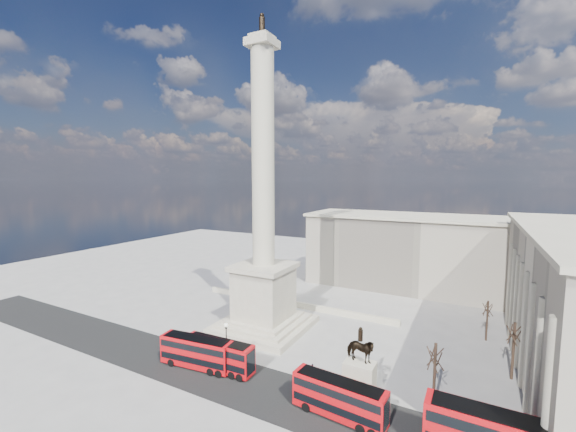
% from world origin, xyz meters
% --- Properties ---
extents(ground, '(180.00, 180.00, 0.00)m').
position_xyz_m(ground, '(0.00, 0.00, 0.00)').
color(ground, '#9E9B95').
rests_on(ground, ground).
extents(asphalt_road, '(120.00, 9.00, 0.01)m').
position_xyz_m(asphalt_road, '(5.00, -10.00, 0.00)').
color(asphalt_road, black).
rests_on(asphalt_road, ground).
extents(nelsons_column, '(14.00, 14.00, 49.85)m').
position_xyz_m(nelsons_column, '(0.00, 5.00, 12.92)').
color(nelsons_column, beige).
rests_on(nelsons_column, ground).
extents(balustrade_wall, '(40.00, 0.60, 1.10)m').
position_xyz_m(balustrade_wall, '(0.00, 16.00, 0.55)').
color(balustrade_wall, beige).
rests_on(balustrade_wall, ground).
extents(building_northeast, '(51.00, 17.00, 16.60)m').
position_xyz_m(building_northeast, '(20.00, 40.00, 8.32)').
color(building_northeast, beige).
rests_on(building_northeast, ground).
extents(red_bus_a, '(10.18, 3.39, 4.05)m').
position_xyz_m(red_bus_a, '(-1.15, -9.79, 2.12)').
color(red_bus_a, red).
rests_on(red_bus_a, ground).
extents(red_bus_b, '(9.92, 2.65, 3.99)m').
position_xyz_m(red_bus_b, '(1.78, -8.95, 2.09)').
color(red_bus_b, red).
rests_on(red_bus_b, ground).
extents(red_bus_c, '(10.10, 3.15, 4.03)m').
position_xyz_m(red_bus_c, '(18.67, -10.38, 2.11)').
color(red_bus_c, red).
rests_on(red_bus_c, ground).
extents(victorian_lamp, '(0.52, 0.52, 6.11)m').
position_xyz_m(victorian_lamp, '(2.36, -8.09, 3.60)').
color(victorian_lamp, black).
rests_on(victorian_lamp, ground).
extents(equestrian_statue, '(4.15, 3.11, 8.60)m').
position_xyz_m(equestrian_statue, '(19.70, -6.76, 3.00)').
color(equestrian_statue, beige).
rests_on(equestrian_statue, ground).
extents(bare_tree_near, '(1.85, 1.85, 8.07)m').
position_xyz_m(bare_tree_near, '(27.18, -5.00, 6.36)').
color(bare_tree_near, '#332319').
rests_on(bare_tree_near, ground).
extents(bare_tree_mid, '(2.01, 2.01, 7.61)m').
position_xyz_m(bare_tree_mid, '(35.10, 6.41, 6.00)').
color(bare_tree_mid, '#332319').
rests_on(bare_tree_mid, ground).
extents(bare_tree_far, '(1.61, 1.61, 6.56)m').
position_xyz_m(bare_tree_far, '(32.58, 16.95, 5.17)').
color(bare_tree_far, '#332319').
rests_on(bare_tree_far, ground).
extents(pedestrian_walking, '(0.66, 0.56, 1.52)m').
position_xyz_m(pedestrian_walking, '(15.55, -5.78, 0.76)').
color(pedestrian_walking, black).
rests_on(pedestrian_walking, ground).
extents(pedestrian_standing, '(1.03, 1.02, 1.67)m').
position_xyz_m(pedestrian_standing, '(20.10, -4.69, 0.84)').
color(pedestrian_standing, black).
rests_on(pedestrian_standing, ground).
extents(pedestrian_crossing, '(0.80, 0.96, 1.54)m').
position_xyz_m(pedestrian_crossing, '(12.99, -4.44, 0.77)').
color(pedestrian_crossing, black).
rests_on(pedestrian_crossing, ground).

